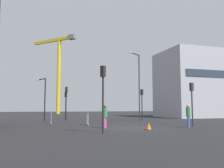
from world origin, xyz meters
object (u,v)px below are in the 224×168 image
(construction_crane, at_px, (58,63))
(pedestrian_walking, at_px, (188,114))
(streetlamp_tall, at_px, (138,81))
(traffic_light_crosswalk, at_px, (66,101))
(pedestrian_waiting, at_px, (105,115))
(traffic_cone_striped, at_px, (149,127))
(traffic_light_near, at_px, (142,99))
(streetlamp_short, at_px, (44,95))
(traffic_light_island, at_px, (192,97))
(traffic_light_verge, at_px, (103,88))
(traffic_light_corner, at_px, (66,98))

(construction_crane, xyz_separation_m, pedestrian_walking, (6.32, -45.51, -11.74))
(streetlamp_tall, height_order, traffic_light_crosswalk, streetlamp_tall)
(pedestrian_waiting, relative_size, traffic_cone_striped, 3.51)
(construction_crane, distance_m, streetlamp_tall, 37.56)
(streetlamp_tall, relative_size, traffic_light_near, 2.02)
(traffic_light_crosswalk, distance_m, pedestrian_waiting, 15.31)
(pedestrian_waiting, bearing_deg, traffic_light_near, 51.96)
(traffic_light_crosswalk, xyz_separation_m, pedestrian_walking, (7.54, -17.06, -1.43))
(streetlamp_short, bearing_deg, traffic_cone_striped, -64.64)
(traffic_cone_striped, bearing_deg, traffic_light_island, 18.71)
(traffic_light_crosswalk, bearing_deg, traffic_cone_striped, -77.16)
(traffic_light_verge, bearing_deg, construction_crane, 88.67)
(construction_crane, height_order, traffic_light_island, construction_crane)
(traffic_cone_striped, bearing_deg, pedestrian_waiting, 140.16)
(construction_crane, bearing_deg, streetlamp_short, -97.68)
(traffic_light_verge, height_order, pedestrian_waiting, traffic_light_verge)
(pedestrian_waiting, bearing_deg, pedestrian_walking, -16.77)
(traffic_light_corner, bearing_deg, traffic_light_island, -54.07)
(construction_crane, xyz_separation_m, traffic_cone_striped, (2.74, -45.85, -12.60))
(streetlamp_tall, distance_m, traffic_light_crosswalk, 10.87)
(traffic_light_near, height_order, traffic_light_crosswalk, traffic_light_near)
(traffic_light_crosswalk, bearing_deg, traffic_light_island, -60.57)
(streetlamp_short, relative_size, pedestrian_waiting, 2.92)
(pedestrian_walking, distance_m, pedestrian_waiting, 6.51)
(traffic_light_island, bearing_deg, streetlamp_tall, 100.47)
(traffic_light_island, bearing_deg, pedestrian_walking, -135.15)
(construction_crane, xyz_separation_m, traffic_light_corner, (-1.53, -31.52, -10.05))
(traffic_light_island, height_order, traffic_light_corner, traffic_light_corner)
(construction_crane, distance_m, traffic_light_near, 36.36)
(streetlamp_short, height_order, traffic_light_verge, streetlamp_short)
(streetlamp_short, relative_size, traffic_light_crosswalk, 1.40)
(traffic_cone_striped, bearing_deg, construction_crane, 93.42)
(traffic_light_near, bearing_deg, construction_crane, 102.52)
(streetlamp_short, height_order, traffic_light_crosswalk, streetlamp_short)
(pedestrian_walking, bearing_deg, traffic_light_verge, -166.36)
(traffic_light_island, bearing_deg, construction_crane, 99.82)
(traffic_light_island, height_order, pedestrian_waiting, traffic_light_island)
(construction_crane, xyz_separation_m, streetlamp_short, (-4.21, -31.19, -9.67))
(traffic_light_near, distance_m, pedestrian_walking, 11.61)
(traffic_light_island, distance_m, traffic_light_corner, 15.65)
(traffic_light_near, bearing_deg, traffic_light_verge, -123.18)
(traffic_light_verge, bearing_deg, traffic_light_crosswalk, 90.40)
(traffic_light_island, relative_size, traffic_light_crosswalk, 1.00)
(traffic_light_island, relative_size, traffic_light_verge, 0.88)
(streetlamp_short, bearing_deg, traffic_light_near, -13.71)
(traffic_light_verge, height_order, traffic_cone_striped, traffic_light_verge)
(streetlamp_tall, distance_m, traffic_light_corner, 9.16)
(streetlamp_tall, bearing_deg, traffic_light_crosswalk, 133.89)
(pedestrian_waiting, bearing_deg, construction_crane, 90.11)
(pedestrian_walking, relative_size, traffic_cone_striped, 3.66)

